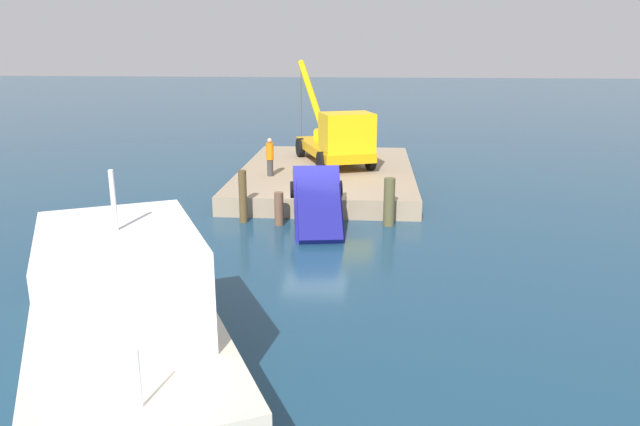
% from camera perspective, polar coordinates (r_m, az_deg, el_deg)
% --- Properties ---
extents(ground, '(200.00, 200.00, 0.00)m').
position_cam_1_polar(ground, '(23.73, -0.53, -1.05)').
color(ground, navy).
extents(dock, '(12.53, 8.32, 0.81)m').
position_cam_1_polar(dock, '(30.33, 0.64, 3.45)').
color(dock, gray).
rests_on(dock, ground).
extents(crane_truck, '(8.96, 4.65, 4.97)m').
position_cam_1_polar(crane_truck, '(30.60, 1.67, 6.86)').
color(crane_truck, orange).
rests_on(crane_truck, dock).
extents(dock_worker, '(0.34, 0.34, 1.76)m').
position_cam_1_polar(dock_worker, '(28.37, -4.67, 5.23)').
color(dock_worker, '#363636').
rests_on(dock_worker, dock).
extents(salvaged_car, '(4.05, 2.46, 3.67)m').
position_cam_1_polar(salvaged_car, '(22.27, -0.11, -0.66)').
color(salvaged_car, navy).
rests_on(salvaged_car, ground).
extents(moored_yacht, '(11.25, 8.04, 6.15)m').
position_cam_1_polar(moored_yacht, '(15.19, -17.94, -9.67)').
color(moored_yacht, beige).
rests_on(moored_yacht, ground).
extents(piling_near, '(0.31, 0.31, 2.07)m').
position_cam_1_polar(piling_near, '(23.93, -7.17, 1.53)').
color(piling_near, brown).
rests_on(piling_near, ground).
extents(piling_mid, '(0.35, 0.35, 1.30)m').
position_cam_1_polar(piling_mid, '(23.51, -3.83, 0.40)').
color(piling_mid, brown).
rests_on(piling_mid, ground).
extents(piling_far, '(0.36, 0.36, 1.24)m').
position_cam_1_polar(piling_far, '(23.64, 1.58, 0.45)').
color(piling_far, brown).
rests_on(piling_far, ground).
extents(piling_end, '(0.42, 0.42, 1.86)m').
position_cam_1_polar(piling_end, '(23.46, 6.44, 1.02)').
color(piling_end, brown).
rests_on(piling_end, ground).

